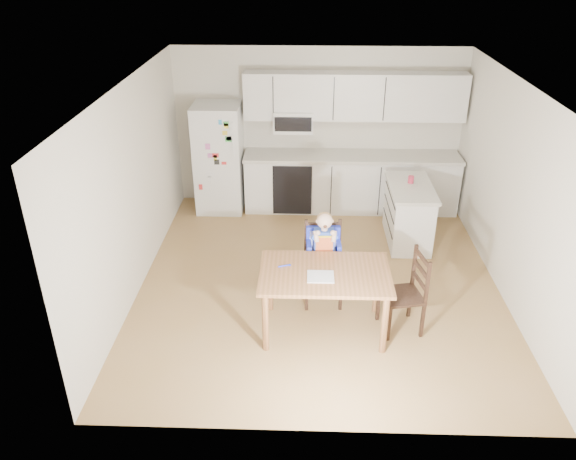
{
  "coord_description": "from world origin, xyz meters",
  "views": [
    {
      "loc": [
        -0.19,
        -6.12,
        3.92
      ],
      "look_at": [
        -0.38,
        -0.41,
        0.94
      ],
      "focal_mm": 35.0,
      "sensor_mm": 36.0,
      "label": 1
    }
  ],
  "objects_px": {
    "kitchen_island": "(408,213)",
    "chair_booster": "(323,247)",
    "refrigerator": "(219,158)",
    "dining_table": "(325,280)",
    "chair_side": "(411,287)",
    "red_cup": "(411,180)"
  },
  "relations": [
    {
      "from": "dining_table",
      "to": "chair_booster",
      "type": "xyz_separation_m",
      "value": [
        -0.0,
        0.62,
        0.06
      ]
    },
    {
      "from": "refrigerator",
      "to": "dining_table",
      "type": "distance_m",
      "value": 3.55
    },
    {
      "from": "chair_booster",
      "to": "red_cup",
      "type": "bearing_deg",
      "value": 49.53
    },
    {
      "from": "refrigerator",
      "to": "dining_table",
      "type": "bearing_deg",
      "value": -63.39
    },
    {
      "from": "refrigerator",
      "to": "chair_booster",
      "type": "xyz_separation_m",
      "value": [
        1.58,
        -2.55,
        -0.15
      ]
    },
    {
      "from": "red_cup",
      "to": "chair_booster",
      "type": "distance_m",
      "value": 2.08
    },
    {
      "from": "kitchen_island",
      "to": "chair_booster",
      "type": "relative_size",
      "value": 0.99
    },
    {
      "from": "refrigerator",
      "to": "kitchen_island",
      "type": "height_order",
      "value": "refrigerator"
    },
    {
      "from": "kitchen_island",
      "to": "chair_booster",
      "type": "xyz_separation_m",
      "value": [
        -1.25,
        -1.53,
        0.28
      ]
    },
    {
      "from": "red_cup",
      "to": "dining_table",
      "type": "relative_size",
      "value": 0.07
    },
    {
      "from": "refrigerator",
      "to": "kitchen_island",
      "type": "bearing_deg",
      "value": -19.71
    },
    {
      "from": "chair_side",
      "to": "red_cup",
      "type": "bearing_deg",
      "value": 160.2
    },
    {
      "from": "refrigerator",
      "to": "dining_table",
      "type": "relative_size",
      "value": 1.21
    },
    {
      "from": "kitchen_island",
      "to": "red_cup",
      "type": "bearing_deg",
      "value": 86.2
    },
    {
      "from": "kitchen_island",
      "to": "chair_side",
      "type": "distance_m",
      "value": 2.11
    },
    {
      "from": "kitchen_island",
      "to": "chair_booster",
      "type": "height_order",
      "value": "chair_booster"
    },
    {
      "from": "chair_booster",
      "to": "refrigerator",
      "type": "bearing_deg",
      "value": 118.94
    },
    {
      "from": "dining_table",
      "to": "chair_side",
      "type": "relative_size",
      "value": 1.47
    },
    {
      "from": "chair_side",
      "to": "chair_booster",
      "type": "bearing_deg",
      "value": -131.8
    },
    {
      "from": "chair_booster",
      "to": "chair_side",
      "type": "bearing_deg",
      "value": -33.09
    },
    {
      "from": "dining_table",
      "to": "chair_booster",
      "type": "bearing_deg",
      "value": 90.23
    },
    {
      "from": "refrigerator",
      "to": "chair_booster",
      "type": "distance_m",
      "value": 3.0
    }
  ]
}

